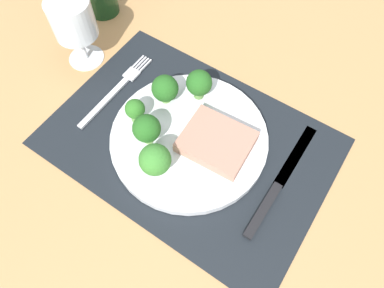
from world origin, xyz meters
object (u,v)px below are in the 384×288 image
(fork, at_px, (117,89))
(wine_glass, at_px, (73,22))
(plate, at_px, (189,138))
(steak, at_px, (216,142))
(knife, at_px, (277,188))

(fork, bearing_deg, wine_glass, 160.95)
(plate, height_order, steak, steak)
(plate, distance_m, wine_glass, 0.29)
(plate, bearing_deg, steak, 13.50)
(knife, bearing_deg, fork, 178.50)
(steak, relative_size, wine_glass, 0.83)
(steak, xyz_separation_m, fork, (-0.22, 0.00, -0.02))
(fork, distance_m, knife, 0.33)
(fork, height_order, wine_glass, wine_glass)
(plate, xyz_separation_m, knife, (0.16, 0.01, -0.00))
(plate, relative_size, knife, 1.14)
(plate, distance_m, fork, 0.17)
(fork, xyz_separation_m, wine_glass, (-0.10, 0.03, 0.08))
(steak, distance_m, wine_glass, 0.33)
(plate, xyz_separation_m, steak, (0.05, 0.01, 0.02))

